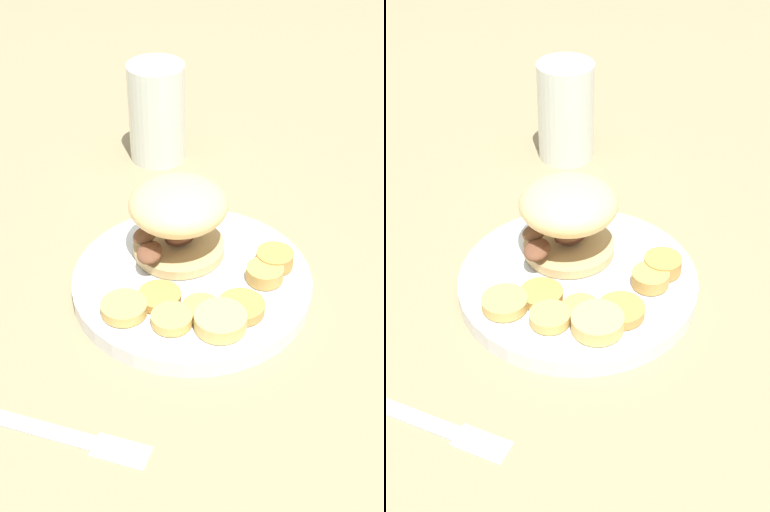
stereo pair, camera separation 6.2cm
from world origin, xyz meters
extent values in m
plane|color=#937F5B|center=(0.00, 0.00, 0.00)|extent=(4.00, 4.00, 0.00)
cylinder|color=white|center=(0.00, 0.00, 0.01)|extent=(0.25, 0.25, 0.02)
torus|color=white|center=(0.00, 0.00, 0.02)|extent=(0.25, 0.25, 0.01)
cylinder|color=tan|center=(0.00, 0.04, 0.03)|extent=(0.10, 0.10, 0.01)
ellipsoid|color=brown|center=(-0.04, 0.02, 0.04)|extent=(0.04, 0.04, 0.01)
ellipsoid|color=brown|center=(0.01, 0.06, 0.04)|extent=(0.04, 0.04, 0.01)
ellipsoid|color=brown|center=(0.00, 0.04, 0.05)|extent=(0.05, 0.05, 0.01)
ellipsoid|color=#4C281E|center=(0.00, 0.04, 0.04)|extent=(0.03, 0.02, 0.02)
ellipsoid|color=brown|center=(-0.04, 0.05, 0.05)|extent=(0.04, 0.03, 0.02)
ellipsoid|color=#E5C17F|center=(0.00, 0.04, 0.08)|extent=(0.10, 0.10, 0.05)
cylinder|color=#BC8942|center=(-0.04, -0.03, 0.02)|extent=(0.04, 0.04, 0.01)
cylinder|color=tan|center=(0.07, -0.03, 0.03)|extent=(0.04, 0.04, 0.02)
cylinder|color=tan|center=(-0.01, -0.06, 0.02)|extent=(0.04, 0.04, 0.01)
cylinder|color=tan|center=(-0.04, -0.06, 0.03)|extent=(0.04, 0.04, 0.01)
cylinder|color=#BC8942|center=(0.03, -0.07, 0.03)|extent=(0.05, 0.05, 0.01)
cylinder|color=tan|center=(-0.08, -0.03, 0.03)|extent=(0.05, 0.05, 0.01)
cylinder|color=#BC8942|center=(0.09, -0.01, 0.03)|extent=(0.04, 0.04, 0.02)
cylinder|color=#DBB766|center=(0.00, -0.08, 0.03)|extent=(0.05, 0.05, 0.02)
cube|color=silver|center=(-0.19, -0.12, 0.00)|extent=(0.11, 0.08, 0.00)
cube|color=silver|center=(-0.12, -0.18, 0.00)|extent=(0.05, 0.05, 0.00)
cylinder|color=silver|center=(0.05, 0.28, 0.07)|extent=(0.07, 0.07, 0.13)
camera|label=1|loc=(-0.19, -0.54, 0.50)|focal=50.00mm
camera|label=2|loc=(-0.13, -0.56, 0.50)|focal=50.00mm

